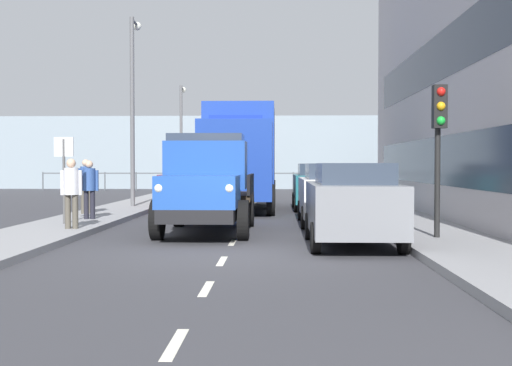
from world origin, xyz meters
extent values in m
plane|color=#38383D|center=(0.00, -9.25, 0.00)|extent=(80.00, 80.00, 0.00)
cube|color=gray|center=(-4.56, -9.25, 0.07)|extent=(2.18, 40.59, 0.15)
cube|color=gray|center=(4.56, -9.25, 0.07)|extent=(2.18, 40.59, 0.15)
cube|color=silver|center=(0.00, 6.24, 0.00)|extent=(0.12, 1.10, 0.01)
cube|color=silver|center=(0.00, 3.50, 0.00)|extent=(0.12, 1.10, 0.01)
cube|color=silver|center=(0.00, 0.97, 0.00)|extent=(0.12, 1.10, 0.01)
cube|color=silver|center=(0.00, -1.75, 0.00)|extent=(0.12, 1.10, 0.01)
cube|color=silver|center=(0.00, -4.63, 0.00)|extent=(0.12, 1.10, 0.01)
cube|color=silver|center=(0.00, -7.31, 0.00)|extent=(0.12, 1.10, 0.01)
cube|color=silver|center=(0.00, -9.62, 0.00)|extent=(0.12, 1.10, 0.01)
cube|color=silver|center=(0.00, -11.87, 0.00)|extent=(0.12, 1.10, 0.01)
cube|color=silver|center=(0.00, -14.13, 0.00)|extent=(0.12, 1.10, 0.01)
cube|color=silver|center=(0.00, -16.36, 0.00)|extent=(0.12, 1.10, 0.01)
cube|color=silver|center=(0.00, -19.01, 0.00)|extent=(0.12, 1.10, 0.01)
cube|color=silver|center=(0.00, -21.64, 0.00)|extent=(0.12, 1.10, 0.01)
cube|color=silver|center=(0.00, -24.47, 0.00)|extent=(0.12, 1.10, 0.01)
cube|color=silver|center=(0.00, -26.69, 0.00)|extent=(0.12, 1.10, 0.01)
cube|color=#2D3847|center=(-5.68, -6.84, 1.80)|extent=(0.08, 19.35, 1.40)
cube|color=#2D3847|center=(-5.68, -6.84, 4.80)|extent=(0.08, 19.35, 1.40)
cube|color=#84939E|center=(0.00, -32.54, 2.50)|extent=(80.00, 0.80, 5.00)
cylinder|color=#4C5156|center=(-14.00, -28.94, 0.60)|extent=(0.08, 0.08, 1.20)
cylinder|color=#4C5156|center=(-12.00, -28.94, 0.60)|extent=(0.08, 0.08, 1.20)
cylinder|color=#4C5156|center=(-10.00, -28.94, 0.60)|extent=(0.08, 0.08, 1.20)
cylinder|color=#4C5156|center=(-8.00, -28.94, 0.60)|extent=(0.08, 0.08, 1.20)
cylinder|color=#4C5156|center=(-6.00, -28.94, 0.60)|extent=(0.08, 0.08, 1.20)
cylinder|color=#4C5156|center=(-4.00, -28.94, 0.60)|extent=(0.08, 0.08, 1.20)
cylinder|color=#4C5156|center=(-2.00, -28.94, 0.60)|extent=(0.08, 0.08, 1.20)
cylinder|color=#4C5156|center=(0.00, -28.94, 0.60)|extent=(0.08, 0.08, 1.20)
cylinder|color=#4C5156|center=(2.00, -28.94, 0.60)|extent=(0.08, 0.08, 1.20)
cylinder|color=#4C5156|center=(4.00, -28.94, 0.60)|extent=(0.08, 0.08, 1.20)
cylinder|color=#4C5156|center=(6.00, -28.94, 0.60)|extent=(0.08, 0.08, 1.20)
cylinder|color=#4C5156|center=(8.00, -28.94, 0.60)|extent=(0.08, 0.08, 1.20)
cylinder|color=#4C5156|center=(10.00, -28.94, 0.60)|extent=(0.08, 0.08, 1.20)
cylinder|color=#4C5156|center=(12.00, -28.94, 0.60)|extent=(0.08, 0.08, 1.20)
cylinder|color=#4C5156|center=(14.00, -28.94, 0.60)|extent=(0.08, 0.08, 1.20)
cube|color=#4C5156|center=(0.00, -28.94, 1.12)|extent=(28.00, 0.08, 0.08)
cube|color=black|center=(0.76, -3.88, 0.60)|extent=(1.64, 5.60, 0.30)
cube|color=#1E479E|center=(0.76, -2.03, 1.10)|extent=(1.72, 1.90, 0.70)
cube|color=silver|center=(0.76, -1.14, 1.07)|extent=(1.16, 0.08, 0.56)
sphere|color=white|center=(0.02, -1.14, 1.20)|extent=(0.20, 0.20, 0.20)
sphere|color=white|center=(1.49, -1.14, 1.20)|extent=(0.20, 0.20, 0.20)
cube|color=#1E479E|center=(0.76, -3.55, 1.67)|extent=(1.93, 1.34, 1.15)
cube|color=#2D3847|center=(0.76, -3.55, 2.15)|extent=(1.78, 1.23, 0.56)
cube|color=#2D2319|center=(0.76, -5.23, 0.83)|extent=(2.10, 2.80, 0.16)
cube|color=black|center=(-0.25, -5.23, 1.15)|extent=(0.08, 2.80, 0.56)
cube|color=black|center=(1.76, -5.23, 1.15)|extent=(0.08, 2.80, 0.56)
cylinder|color=black|center=(-0.21, -2.20, 0.45)|extent=(0.24, 0.90, 0.90)
cylinder|color=black|center=(1.72, -2.20, 0.45)|extent=(0.24, 0.90, 0.90)
cylinder|color=black|center=(-0.21, -5.42, 0.45)|extent=(0.24, 0.90, 0.90)
cylinder|color=black|center=(1.72, -5.42, 0.45)|extent=(0.24, 0.90, 0.90)
cube|color=#193899|center=(0.39, -9.05, 1.82)|extent=(2.40, 2.21, 2.60)
cube|color=#2D3847|center=(0.39, -9.05, 2.39)|extent=(2.20, 2.04, 0.80)
cube|color=#1933B2|center=(0.39, -9.05, 3.22)|extent=(1.75, 0.20, 0.16)
cube|color=#193899|center=(0.39, -13.05, 2.37)|extent=(2.50, 5.95, 3.00)
cube|color=black|center=(0.39, -12.11, 0.70)|extent=(2.00, 8.08, 0.36)
cylinder|color=black|center=(-0.76, -9.14, 0.52)|extent=(0.28, 1.04, 1.04)
cylinder|color=black|center=(1.54, -9.14, 0.52)|extent=(0.28, 1.04, 1.04)
cylinder|color=black|center=(-0.76, -12.75, 0.52)|extent=(0.28, 1.04, 1.04)
cylinder|color=black|center=(1.54, -12.75, 0.52)|extent=(0.28, 1.04, 1.04)
cylinder|color=black|center=(-0.76, -14.87, 0.52)|extent=(0.28, 1.04, 1.04)
cylinder|color=black|center=(1.54, -14.87, 0.52)|extent=(0.28, 1.04, 1.04)
cube|color=slate|center=(-2.52, -1.22, 0.80)|extent=(1.75, 3.80, 1.00)
cube|color=#2D3847|center=(-2.52, -1.02, 1.51)|extent=(1.43, 2.09, 0.42)
cylinder|color=black|center=(-1.69, -2.40, 0.30)|extent=(0.18, 0.60, 0.60)
cylinder|color=black|center=(-3.35, -2.40, 0.30)|extent=(0.18, 0.60, 0.60)
cylinder|color=black|center=(-1.69, -0.04, 0.30)|extent=(0.18, 0.60, 0.60)
cylinder|color=black|center=(-3.35, -0.04, 0.30)|extent=(0.18, 0.60, 0.60)
cube|color=white|center=(-2.52, -6.07, 0.80)|extent=(1.77, 4.34, 1.00)
cube|color=#2D3847|center=(-2.52, -5.87, 1.51)|extent=(1.45, 2.39, 0.42)
cylinder|color=black|center=(-1.68, -7.42, 0.30)|extent=(0.18, 0.60, 0.60)
cylinder|color=black|center=(-3.36, -7.42, 0.30)|extent=(0.18, 0.60, 0.60)
cylinder|color=black|center=(-1.68, -4.72, 0.30)|extent=(0.18, 0.60, 0.60)
cylinder|color=black|center=(-3.36, -4.72, 0.30)|extent=(0.18, 0.60, 0.60)
cube|color=#1E6670|center=(-2.52, -11.95, 0.80)|extent=(1.83, 3.97, 1.00)
cube|color=#2D3847|center=(-2.52, -11.75, 1.51)|extent=(1.50, 2.18, 0.42)
cylinder|color=black|center=(-1.65, -13.18, 0.30)|extent=(0.18, 0.60, 0.60)
cylinder|color=black|center=(-3.39, -13.18, 0.30)|extent=(0.18, 0.60, 0.60)
cylinder|color=black|center=(-1.65, -10.72, 0.30)|extent=(0.18, 0.60, 0.60)
cylinder|color=black|center=(-3.39, -10.72, 0.30)|extent=(0.18, 0.60, 0.60)
cube|color=maroon|center=(2.52, -13.61, 0.80)|extent=(1.87, 4.14, 1.00)
cube|color=#2D3847|center=(2.52, -13.81, 1.51)|extent=(1.54, 2.28, 0.42)
cylinder|color=black|center=(1.63, -12.32, 0.30)|extent=(0.18, 0.60, 0.60)
cylinder|color=black|center=(3.41, -12.32, 0.30)|extent=(0.18, 0.60, 0.60)
cylinder|color=black|center=(1.63, -14.89, 0.30)|extent=(0.18, 0.60, 0.60)
cylinder|color=black|center=(3.41, -14.89, 0.30)|extent=(0.18, 0.60, 0.60)
cylinder|color=#4C473D|center=(3.88, -3.17, 0.56)|extent=(0.14, 0.14, 0.82)
cylinder|color=#4C473D|center=(4.06, -3.17, 0.56)|extent=(0.14, 0.14, 0.82)
cylinder|color=silver|center=(3.97, -3.17, 1.29)|extent=(0.34, 0.34, 0.65)
cylinder|color=silver|center=(3.75, -3.17, 1.26)|extent=(0.09, 0.09, 0.59)
cylinder|color=silver|center=(4.19, -3.17, 1.26)|extent=(0.09, 0.09, 0.59)
sphere|color=tan|center=(3.97, -3.17, 1.72)|extent=(0.22, 0.22, 0.22)
cylinder|color=black|center=(4.24, -5.93, 0.55)|extent=(0.14, 0.14, 0.80)
cylinder|color=black|center=(4.42, -5.93, 0.55)|extent=(0.14, 0.14, 0.80)
cylinder|color=#2D4C8C|center=(4.33, -5.93, 1.27)|extent=(0.34, 0.34, 0.63)
cylinder|color=#2D4C8C|center=(4.11, -5.93, 1.24)|extent=(0.09, 0.09, 0.58)
cylinder|color=#2D4C8C|center=(4.55, -5.93, 1.24)|extent=(0.09, 0.09, 0.58)
sphere|color=tan|center=(4.33, -5.93, 1.69)|extent=(0.22, 0.22, 0.22)
cylinder|color=#4C473D|center=(4.92, -7.91, 0.56)|extent=(0.14, 0.14, 0.82)
cylinder|color=#4C473D|center=(5.10, -7.91, 0.56)|extent=(0.14, 0.14, 0.82)
cylinder|color=#2D4C8C|center=(5.01, -7.91, 1.30)|extent=(0.34, 0.34, 0.65)
cylinder|color=#2D4C8C|center=(4.79, -7.91, 1.27)|extent=(0.09, 0.09, 0.60)
cylinder|color=#2D4C8C|center=(5.23, -7.91, 1.27)|extent=(0.09, 0.09, 0.60)
sphere|color=tan|center=(5.01, -7.91, 1.74)|extent=(0.22, 0.22, 0.22)
cylinder|color=black|center=(-4.35, -1.58, 1.75)|extent=(0.12, 0.12, 3.20)
cube|color=black|center=(-4.35, -1.44, 2.90)|extent=(0.28, 0.24, 0.90)
sphere|color=red|center=(-4.35, -1.32, 3.20)|extent=(0.18, 0.18, 0.18)
sphere|color=orange|center=(-4.35, -1.32, 2.90)|extent=(0.18, 0.18, 0.18)
sphere|color=green|center=(-4.35, -1.32, 2.60)|extent=(0.18, 0.18, 0.18)
cylinder|color=#59595B|center=(4.37, -11.63, 3.63)|extent=(0.16, 0.16, 6.95)
cylinder|color=#59595B|center=(4.37, -12.08, 7.00)|extent=(0.10, 0.90, 0.10)
sphere|color=silver|center=(4.37, -12.53, 6.95)|extent=(0.32, 0.32, 0.32)
cylinder|color=#59595B|center=(4.46, -24.55, 3.15)|extent=(0.16, 0.16, 6.00)
cylinder|color=#59595B|center=(4.46, -25.00, 6.05)|extent=(0.10, 0.90, 0.10)
sphere|color=silver|center=(4.46, -25.45, 6.00)|extent=(0.32, 0.32, 0.32)
cylinder|color=#4C4C4C|center=(4.57, -4.46, 1.25)|extent=(0.07, 0.07, 2.20)
cube|color=silver|center=(4.57, -4.46, 2.15)|extent=(0.50, 0.04, 0.50)
camera|label=1|loc=(-0.96, 12.33, 1.70)|focal=45.88mm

